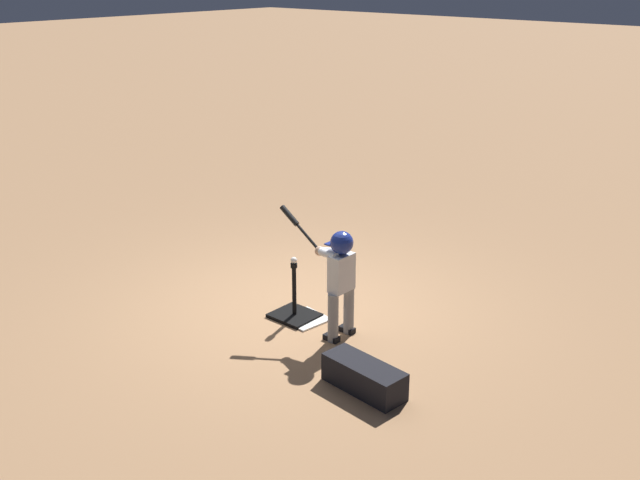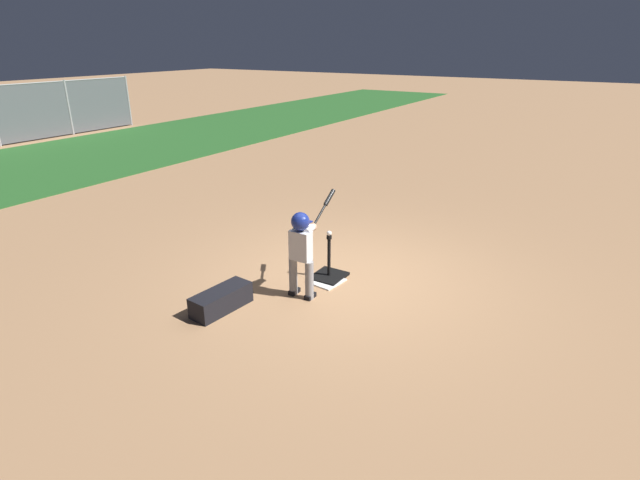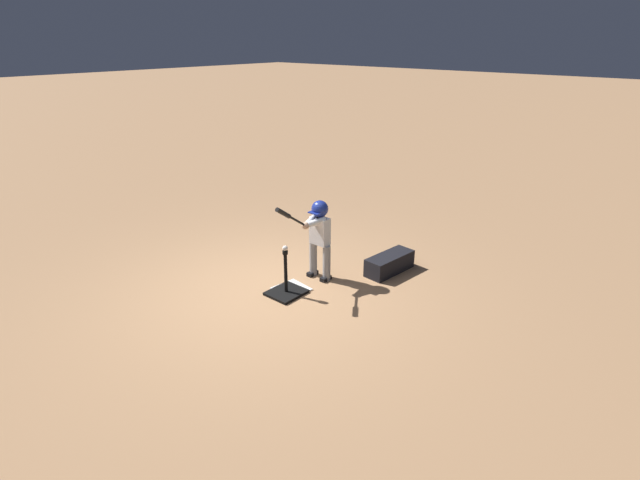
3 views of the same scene
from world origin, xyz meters
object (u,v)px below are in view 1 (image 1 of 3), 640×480
object	(u,v)px
batter_child	(339,270)
batting_tee	(295,311)
baseball	(294,260)
equipment_bag	(364,377)

from	to	relation	value
batter_child	batting_tee	bearing A→B (deg)	-1.73
baseball	equipment_bag	bearing A→B (deg)	155.66
equipment_bag	baseball	bearing A→B (deg)	-18.80
batter_child	equipment_bag	world-z (taller)	batter_child
batting_tee	batter_child	xyz separation A→B (m)	(-0.67, 0.02, 0.70)
equipment_bag	batter_child	bearing A→B (deg)	-32.14
batting_tee	baseball	size ratio (longest dim) A/B	8.98
batting_tee	baseball	world-z (taller)	baseball
batter_child	baseball	distance (m)	0.67
batting_tee	batter_child	world-z (taller)	batter_child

